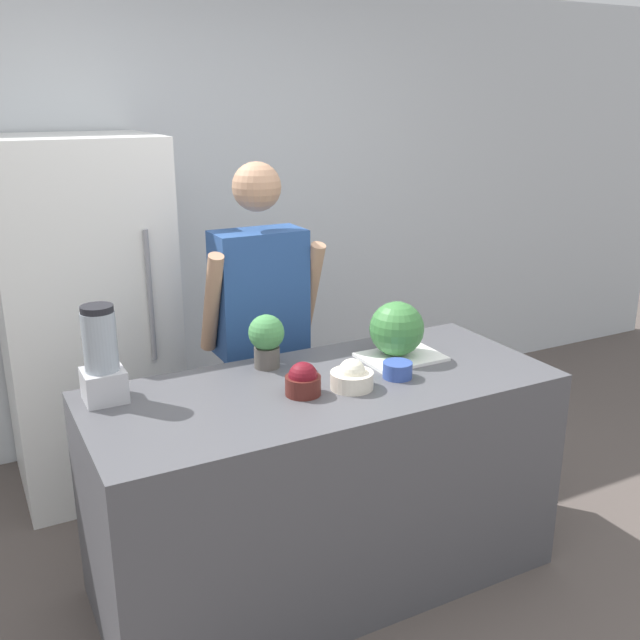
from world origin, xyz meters
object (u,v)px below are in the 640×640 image
(refrigerator, at_px, (86,318))
(blender, at_px, (102,358))
(bowl_cherries, at_px, (303,381))
(bowl_cream, at_px, (352,377))
(watermelon, at_px, (397,329))
(person, at_px, (261,339))
(potted_plant, at_px, (266,338))
(bowl_small_blue, at_px, (397,370))

(refrigerator, height_order, blender, refrigerator)
(bowl_cherries, xyz_separation_m, bowl_cream, (0.19, -0.03, -0.01))
(watermelon, bearing_deg, person, 126.17)
(person, distance_m, bowl_cream, 0.75)
(bowl_cherries, xyz_separation_m, potted_plant, (-0.01, 0.33, 0.07))
(watermelon, relative_size, potted_plant, 1.04)
(bowl_small_blue, bearing_deg, blender, 163.69)
(refrigerator, xyz_separation_m, blender, (-0.13, -1.07, 0.16))
(bowl_small_blue, bearing_deg, bowl_cherries, 176.64)
(refrigerator, height_order, bowl_cream, refrigerator)
(bowl_cream, relative_size, blender, 0.46)
(watermelon, height_order, bowl_cream, watermelon)
(refrigerator, distance_m, bowl_small_blue, 1.68)
(bowl_cherries, distance_m, potted_plant, 0.33)
(person, relative_size, bowl_cherries, 12.44)
(refrigerator, relative_size, bowl_cherries, 13.17)
(bowl_cream, height_order, blender, blender)
(refrigerator, bearing_deg, person, -43.46)
(watermelon, xyz_separation_m, blender, (-1.20, 0.12, 0.03))
(watermelon, distance_m, potted_plant, 0.56)
(bowl_cream, xyz_separation_m, bowl_small_blue, (0.22, 0.01, -0.01))
(bowl_cherries, bearing_deg, refrigerator, 111.96)
(person, xyz_separation_m, bowl_cream, (0.06, -0.75, 0.07))
(refrigerator, bearing_deg, potted_plant, -62.31)
(refrigerator, bearing_deg, blender, -96.72)
(watermelon, bearing_deg, blender, 174.13)
(watermelon, relative_size, bowl_small_blue, 1.97)
(bowl_small_blue, bearing_deg, person, 110.62)
(bowl_cream, bearing_deg, refrigerator, 118.01)
(refrigerator, relative_size, bowl_small_blue, 15.12)
(watermelon, distance_m, bowl_small_blue, 0.25)
(bowl_cherries, height_order, blender, blender)
(refrigerator, distance_m, blender, 1.09)
(blender, height_order, potted_plant, blender)
(watermelon, bearing_deg, refrigerator, 132.19)
(refrigerator, relative_size, person, 1.06)
(potted_plant, bearing_deg, bowl_small_blue, -40.09)
(blender, bearing_deg, refrigerator, 83.28)
(bowl_cream, height_order, bowl_small_blue, bowl_cream)
(watermelon, distance_m, bowl_cream, 0.40)
(person, xyz_separation_m, blender, (-0.81, -0.42, 0.18))
(refrigerator, height_order, bowl_small_blue, refrigerator)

